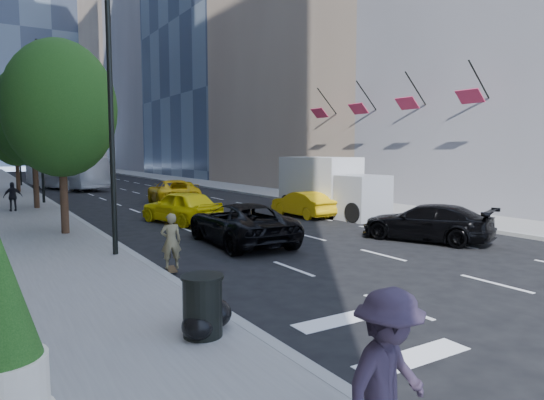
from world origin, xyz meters
TOP-DOWN VIEW (x-y plane):
  - ground at (0.00, 0.00)m, footprint 160.00×160.00m
  - sidewalk_right at (10.00, 30.00)m, footprint 4.00×120.00m
  - tower_right_far at (22.00, 98.00)m, footprint 20.00×24.00m
  - lamp_near at (-6.32, 4.00)m, footprint 2.13×0.22m
  - lamp_far at (-6.32, 22.00)m, footprint 2.13×0.22m
  - tree_near at (-7.20, 9.00)m, footprint 4.20×4.20m
  - tree_mid at (-7.20, 19.00)m, footprint 4.50×4.50m
  - tree_far at (-7.20, 32.00)m, footprint 3.90×3.90m
  - traffic_signal at (-6.40, 40.00)m, footprint 2.48×0.53m
  - facade_flags at (10.64, 10.00)m, footprint 1.85×13.30m
  - skateboarder at (-5.60, 1.44)m, footprint 0.63×0.48m
  - black_sedan_lincoln at (-2.00, 4.15)m, footprint 2.80×5.52m
  - black_sedan_mercedes at (4.20, 1.01)m, footprint 3.66×5.19m
  - taxi_a at (-2.00, 10.03)m, footprint 2.90×4.89m
  - taxi_b at (4.20, 9.00)m, footprint 1.48×4.01m
  - taxi_c at (0.50, 18.00)m, footprint 3.46×5.94m
  - taxi_d at (1.33, 18.59)m, footprint 3.29×5.23m
  - city_bus at (-3.20, 35.04)m, footprint 5.59×11.52m
  - box_truck at (5.84, 8.83)m, footprint 2.74×6.50m
  - pedestrian_b at (-8.44, 18.00)m, footprint 0.93×0.41m
  - pedestrian_c at (-6.80, -8.00)m, footprint 1.35×0.98m
  - trash_can at (-6.89, -3.68)m, footprint 0.69×0.69m
  - garbage_bags at (-6.74, -3.56)m, footprint 1.07×1.04m

SIDE VIEW (x-z plane):
  - ground at x=0.00m, z-range 0.00..0.00m
  - sidewalk_right at x=10.00m, z-range 0.00..0.15m
  - garbage_bags at x=-6.74m, z-range 0.14..0.67m
  - taxi_b at x=4.20m, z-range 0.00..1.31m
  - trash_can at x=-6.89m, z-range 0.15..1.18m
  - black_sedan_mercedes at x=4.20m, z-range 0.00..1.40m
  - taxi_d at x=1.33m, z-range 0.00..1.41m
  - black_sedan_lincoln at x=-2.00m, z-range 0.00..1.49m
  - skateboarder at x=-5.60m, z-range 0.00..1.55m
  - taxi_c at x=0.50m, z-range 0.00..1.56m
  - taxi_a at x=-2.00m, z-range 0.00..1.56m
  - pedestrian_b at x=-8.44m, z-range 0.15..1.72m
  - pedestrian_c at x=-6.80m, z-range 0.15..2.04m
  - box_truck at x=5.84m, z-range 0.03..3.07m
  - city_bus at x=-3.20m, z-range 0.00..3.13m
  - traffic_signal at x=-6.40m, z-range 1.63..6.83m
  - tree_far at x=-7.20m, z-range 1.16..8.09m
  - tree_near at x=-7.20m, z-range 1.24..8.70m
  - tree_mid at x=-7.20m, z-range 1.32..9.31m
  - lamp_near at x=-6.32m, z-range 0.81..10.81m
  - lamp_far at x=-6.32m, z-range 0.81..10.81m
  - facade_flags at x=10.64m, z-range 5.16..7.21m
  - tower_right_far at x=22.00m, z-range 0.00..50.00m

